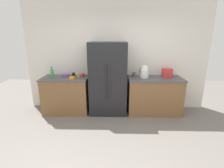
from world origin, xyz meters
TOP-DOWN VIEW (x-y plane):
  - ground_plane at (0.00, 0.00)m, footprint 9.89×9.89m
  - kitchen_back_panel at (0.00, 2.02)m, footprint 4.73×0.10m
  - counter_left at (-1.29, 1.65)m, footprint 1.16×0.66m
  - counter_right at (0.96, 1.65)m, footprint 1.33×0.66m
  - refrigerator at (-0.21, 1.64)m, footprint 0.91×0.65m
  - toaster at (1.26, 1.74)m, footprint 0.23×0.18m
  - rice_cooker at (0.68, 1.69)m, footprint 0.24×0.24m
  - bottle_a at (-1.60, 1.62)m, footprint 0.07×0.07m
  - cup_a at (-0.87, 1.72)m, footprint 0.08×0.08m
  - cup_b at (0.45, 1.84)m, footprint 0.08×0.08m
  - cup_c at (-1.11, 1.78)m, footprint 0.08×0.08m
  - cup_d at (-0.97, 1.73)m, footprint 0.08×0.08m
  - bowl_a at (-1.08, 1.49)m, footprint 0.16×0.16m
  - bowl_b at (-1.30, 1.74)m, footprint 0.20×0.20m

SIDE VIEW (x-z plane):
  - ground_plane at x=0.00m, z-range 0.00..0.00m
  - counter_right at x=0.96m, z-range 0.00..0.92m
  - counter_left at x=-1.29m, z-range 0.00..0.92m
  - refrigerator at x=-0.21m, z-range 0.00..1.78m
  - bowl_a at x=-1.08m, z-range 0.92..0.98m
  - bowl_b at x=-1.30m, z-range 0.92..0.98m
  - cup_a at x=-0.87m, z-range 0.92..1.01m
  - cup_d at x=-0.97m, z-range 0.92..1.01m
  - cup_c at x=-1.11m, z-range 0.92..1.01m
  - cup_b at x=0.45m, z-range 0.92..1.02m
  - toaster at x=1.26m, z-range 0.92..1.14m
  - bottle_a at x=-1.60m, z-range 0.90..1.17m
  - rice_cooker at x=0.68m, z-range 0.92..1.23m
  - kitchen_back_panel at x=0.00m, z-range 0.00..3.04m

